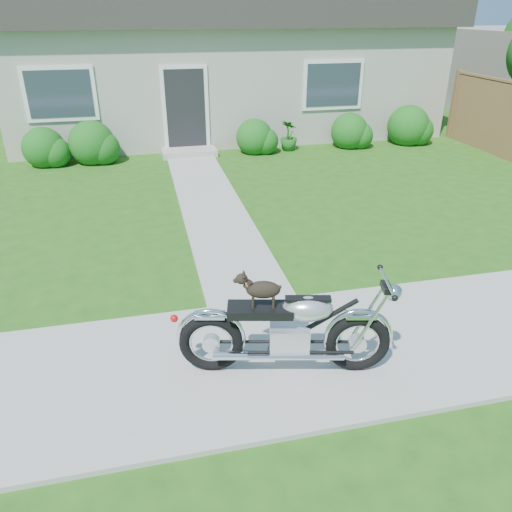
{
  "coord_description": "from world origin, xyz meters",
  "views": [
    {
      "loc": [
        -2.72,
        -4.29,
        3.45
      ],
      "look_at": [
        -1.49,
        1.0,
        0.75
      ],
      "focal_mm": 35.0,
      "sensor_mm": 36.0,
      "label": 1
    }
  ],
  "objects_px": {
    "house": "(222,55)",
    "potted_plant_left": "(99,148)",
    "potted_plant_right": "(289,135)",
    "motorcycle_with_dog": "(289,329)"
  },
  "relations": [
    {
      "from": "house",
      "to": "potted_plant_right",
      "type": "bearing_deg",
      "value": -71.23
    },
    {
      "from": "house",
      "to": "motorcycle_with_dog",
      "type": "relative_size",
      "value": 5.74
    },
    {
      "from": "house",
      "to": "potted_plant_left",
      "type": "xyz_separation_m",
      "value": [
        -3.73,
        -3.44,
        -1.81
      ]
    },
    {
      "from": "motorcycle_with_dog",
      "to": "potted_plant_right",
      "type": "bearing_deg",
      "value": 86.64
    },
    {
      "from": "potted_plant_left",
      "to": "potted_plant_right",
      "type": "xyz_separation_m",
      "value": [
        4.9,
        0.0,
        0.05
      ]
    },
    {
      "from": "potted_plant_right",
      "to": "motorcycle_with_dog",
      "type": "relative_size",
      "value": 0.37
    },
    {
      "from": "potted_plant_right",
      "to": "motorcycle_with_dog",
      "type": "xyz_separation_m",
      "value": [
        -2.61,
        -8.85,
        0.14
      ]
    },
    {
      "from": "potted_plant_left",
      "to": "potted_plant_right",
      "type": "bearing_deg",
      "value": 0.0
    },
    {
      "from": "house",
      "to": "potted_plant_left",
      "type": "relative_size",
      "value": 18.02
    },
    {
      "from": "potted_plant_right",
      "to": "motorcycle_with_dog",
      "type": "bearing_deg",
      "value": -106.46
    }
  ]
}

